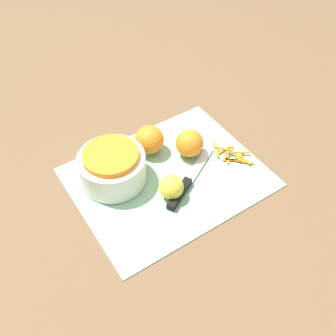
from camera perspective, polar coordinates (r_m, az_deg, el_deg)
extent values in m
plane|color=brown|center=(1.00, 0.00, -1.40)|extent=(4.00, 4.00, 0.00)
cube|color=#84B793|center=(0.99, 0.00, -1.29)|extent=(0.46, 0.37, 0.01)
cylinder|color=silver|center=(0.97, -8.07, -0.01)|extent=(0.16, 0.16, 0.07)
cylinder|color=orange|center=(0.94, -8.34, 1.74)|extent=(0.13, 0.13, 0.02)
cube|color=black|center=(0.94, 1.69, -3.72)|extent=(0.10, 0.07, 0.02)
cube|color=silver|center=(1.02, 4.58, 0.54)|extent=(0.13, 0.08, 0.00)
sphere|color=orange|center=(1.02, 3.14, 3.59)|extent=(0.07, 0.07, 0.07)
sphere|color=orange|center=(1.03, -2.71, 4.11)|extent=(0.08, 0.08, 0.08)
sphere|color=gold|center=(0.93, 0.48, -2.76)|extent=(0.06, 0.06, 0.06)
cube|color=orange|center=(1.04, 8.45, 1.33)|extent=(0.01, 0.03, 0.00)
cube|color=orange|center=(1.06, 8.14, 2.60)|extent=(0.05, 0.01, 0.00)
cube|color=orange|center=(1.06, 8.06, 2.76)|extent=(0.04, 0.04, 0.00)
cube|color=orange|center=(1.06, 6.92, 2.81)|extent=(0.03, 0.06, 0.00)
cube|color=orange|center=(1.05, 10.32, 1.71)|extent=(0.03, 0.01, 0.00)
cube|color=orange|center=(1.04, 10.30, 0.99)|extent=(0.05, 0.06, 0.00)
cube|color=orange|center=(1.05, 10.03, 2.25)|extent=(0.06, 0.04, 0.00)
cube|color=orange|center=(1.04, 10.06, 1.67)|extent=(0.02, 0.03, 0.00)
cube|color=orange|center=(1.06, 9.03, 2.41)|extent=(0.04, 0.03, 0.00)
cube|color=orange|center=(1.04, 9.79, 1.13)|extent=(0.06, 0.04, 0.00)
cube|color=orange|center=(1.04, 11.15, 1.10)|extent=(0.01, 0.04, 0.00)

